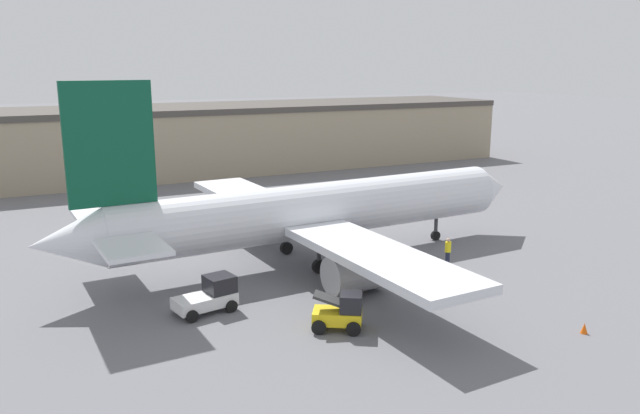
{
  "coord_description": "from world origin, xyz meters",
  "views": [
    {
      "loc": [
        -18.34,
        -37.15,
        13.33
      ],
      "look_at": [
        0.0,
        0.0,
        3.78
      ],
      "focal_mm": 35.0,
      "sensor_mm": 36.0,
      "label": 1
    }
  ],
  "objects_px": {
    "baggage_tug": "(210,296)",
    "belt_loader_truck": "(341,312)",
    "airplane": "(307,213)",
    "pushback_tug": "(361,263)",
    "ground_crew_worker": "(448,251)",
    "safety_cone_near": "(584,328)"
  },
  "relations": [
    {
      "from": "airplane",
      "to": "ground_crew_worker",
      "type": "height_order",
      "value": "airplane"
    },
    {
      "from": "airplane",
      "to": "ground_crew_worker",
      "type": "distance_m",
      "value": 9.89
    },
    {
      "from": "ground_crew_worker",
      "to": "baggage_tug",
      "type": "height_order",
      "value": "baggage_tug"
    },
    {
      "from": "pushback_tug",
      "to": "baggage_tug",
      "type": "bearing_deg",
      "value": 178.93
    },
    {
      "from": "airplane",
      "to": "pushback_tug",
      "type": "distance_m",
      "value": 5.57
    },
    {
      "from": "ground_crew_worker",
      "to": "baggage_tug",
      "type": "xyz_separation_m",
      "value": [
        -16.83,
        -0.82,
        -0.08
      ]
    },
    {
      "from": "ground_crew_worker",
      "to": "pushback_tug",
      "type": "distance_m",
      "value": 6.87
    },
    {
      "from": "airplane",
      "to": "baggage_tug",
      "type": "height_order",
      "value": "airplane"
    },
    {
      "from": "pushback_tug",
      "to": "belt_loader_truck",
      "type": "bearing_deg",
      "value": -132.66
    },
    {
      "from": "pushback_tug",
      "to": "safety_cone_near",
      "type": "height_order",
      "value": "pushback_tug"
    },
    {
      "from": "belt_loader_truck",
      "to": "safety_cone_near",
      "type": "xyz_separation_m",
      "value": [
        10.82,
        -5.89,
        -0.66
      ]
    },
    {
      "from": "airplane",
      "to": "pushback_tug",
      "type": "height_order",
      "value": "airplane"
    },
    {
      "from": "airplane",
      "to": "safety_cone_near",
      "type": "relative_size",
      "value": 64.74
    },
    {
      "from": "baggage_tug",
      "to": "belt_loader_truck",
      "type": "height_order",
      "value": "belt_loader_truck"
    },
    {
      "from": "pushback_tug",
      "to": "safety_cone_near",
      "type": "distance_m",
      "value": 13.43
    },
    {
      "from": "baggage_tug",
      "to": "pushback_tug",
      "type": "distance_m",
      "value": 10.0
    },
    {
      "from": "baggage_tug",
      "to": "belt_loader_truck",
      "type": "bearing_deg",
      "value": -55.65
    },
    {
      "from": "ground_crew_worker",
      "to": "airplane",
      "type": "bearing_deg",
      "value": 163.37
    },
    {
      "from": "airplane",
      "to": "belt_loader_truck",
      "type": "bearing_deg",
      "value": -109.42
    },
    {
      "from": "pushback_tug",
      "to": "safety_cone_near",
      "type": "xyz_separation_m",
      "value": [
        6.17,
        -11.9,
        -0.85
      ]
    },
    {
      "from": "ground_crew_worker",
      "to": "belt_loader_truck",
      "type": "distance_m",
      "value": 13.06
    },
    {
      "from": "ground_crew_worker",
      "to": "safety_cone_near",
      "type": "xyz_separation_m",
      "value": [
        -0.69,
        -12.05,
        -0.71
      ]
    }
  ]
}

